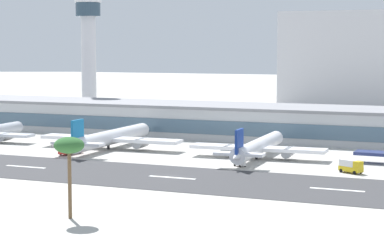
% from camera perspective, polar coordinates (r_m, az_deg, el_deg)
% --- Properties ---
extents(ground_plane, '(1400.00, 1400.00, 0.00)m').
position_cam_1_polar(ground_plane, '(178.89, -1.59, -3.99)').
color(ground_plane, '#B2AFA8').
extents(runway_strip, '(800.00, 32.33, 0.08)m').
position_cam_1_polar(runway_strip, '(178.22, -1.69, -4.02)').
color(runway_strip, '#38383A').
rests_on(runway_strip, ground_plane).
extents(runway_centreline_dash_3, '(12.00, 1.20, 0.01)m').
position_cam_1_polar(runway_centreline_dash_3, '(198.73, -12.55, -3.12)').
color(runway_centreline_dash_3, white).
rests_on(runway_centreline_dash_3, runway_strip).
extents(runway_centreline_dash_4, '(12.00, 1.20, 0.01)m').
position_cam_1_polar(runway_centreline_dash_4, '(177.98, -1.52, -4.02)').
color(runway_centreline_dash_4, white).
rests_on(runway_centreline_dash_4, runway_strip).
extents(runway_centreline_dash_5, '(12.00, 1.20, 0.01)m').
position_cam_1_polar(runway_centreline_dash_5, '(165.83, 10.99, -4.85)').
color(runway_centreline_dash_5, white).
rests_on(runway_centreline_dash_5, runway_strip).
extents(terminal_building, '(219.39, 29.58, 11.25)m').
position_cam_1_polar(terminal_building, '(259.70, 3.16, 0.32)').
color(terminal_building, '#B7BABC').
rests_on(terminal_building, ground_plane).
extents(control_tower, '(11.02, 11.02, 50.69)m').
position_cam_1_polar(control_tower, '(314.43, -7.88, 5.63)').
color(control_tower, silver).
rests_on(control_tower, ground_plane).
extents(distant_hotel_block, '(90.73, 26.12, 49.35)m').
position_cam_1_polar(distant_hotel_block, '(386.20, 13.54, 4.80)').
color(distant_hotel_block, '#BCBCC1').
rests_on(distant_hotel_block, ground_plane).
extents(airliner_blue_tail_gate_1, '(45.71, 51.50, 10.74)m').
position_cam_1_polar(airliner_blue_tail_gate_1, '(229.08, -6.36, -1.00)').
color(airliner_blue_tail_gate_1, silver).
rests_on(airliner_blue_tail_gate_1, ground_plane).
extents(airliner_navy_tail_gate_2, '(38.59, 48.72, 10.17)m').
position_cam_1_polar(airliner_navy_tail_gate_2, '(208.34, 4.96, -1.72)').
color(airliner_navy_tail_gate_2, white).
rests_on(airliner_navy_tail_gate_2, ground_plane).
extents(service_box_truck_0, '(6.43, 4.93, 3.25)m').
position_cam_1_polar(service_box_truck_0, '(188.55, 12.01, -3.06)').
color(service_box_truck_0, gold).
rests_on(service_box_truck_0, ground_plane).
extents(service_fuel_truck_1, '(3.49, 8.70, 3.95)m').
position_cam_1_polar(service_fuel_truck_1, '(220.04, -9.25, -1.69)').
color(service_fuel_truck_1, '#B2231E').
rests_on(service_fuel_truck_1, ground_plane).
extents(service_baggage_tug_2, '(3.56, 3.12, 2.20)m').
position_cam_1_polar(service_baggage_tug_2, '(195.07, 3.66, -2.87)').
color(service_baggage_tug_2, white).
rests_on(service_baggage_tug_2, ground_plane).
extents(palm_tree_1, '(5.46, 5.46, 14.84)m').
position_cam_1_polar(palm_tree_1, '(135.54, -9.34, -1.70)').
color(palm_tree_1, brown).
rests_on(palm_tree_1, ground_plane).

